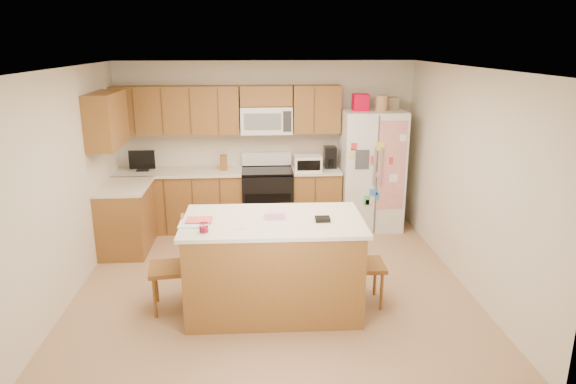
{
  "coord_description": "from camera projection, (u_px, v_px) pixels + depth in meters",
  "views": [
    {
      "loc": [
        -0.19,
        -5.57,
        2.76
      ],
      "look_at": [
        0.21,
        0.35,
        1.02
      ],
      "focal_mm": 32.0,
      "sensor_mm": 36.0,
      "label": 1
    }
  ],
  "objects": [
    {
      "name": "room_shell",
      "position": [
        272.0,
        165.0,
        5.72
      ],
      "size": [
        4.6,
        4.6,
        2.52
      ],
      "color": "beige",
      "rests_on": "ground"
    },
    {
      "name": "island",
      "position": [
        273.0,
        264.0,
        5.4
      ],
      "size": [
        1.88,
        1.1,
        1.1
      ],
      "color": "brown",
      "rests_on": "ground"
    },
    {
      "name": "windsor_chair_right",
      "position": [
        363.0,
        264.0,
        5.54
      ],
      "size": [
        0.41,
        0.42,
        0.97
      ],
      "color": "brown",
      "rests_on": "ground"
    },
    {
      "name": "refrigerator",
      "position": [
        371.0,
        169.0,
        7.76
      ],
      "size": [
        0.9,
        0.79,
        2.04
      ],
      "color": "white",
      "rests_on": "ground"
    },
    {
      "name": "cabinetry",
      "position": [
        201.0,
        173.0,
        7.52
      ],
      "size": [
        3.36,
        1.56,
        2.15
      ],
      "color": "brown",
      "rests_on": "ground"
    },
    {
      "name": "ground",
      "position": [
        273.0,
        283.0,
        6.13
      ],
      "size": [
        4.5,
        4.5,
        0.0
      ],
      "primitive_type": "plane",
      "color": "tan",
      "rests_on": "ground"
    },
    {
      "name": "windsor_chair_left",
      "position": [
        171.0,
        267.0,
        5.42
      ],
      "size": [
        0.46,
        0.48,
        1.0
      ],
      "color": "brown",
      "rests_on": "ground"
    },
    {
      "name": "stove",
      "position": [
        267.0,
        198.0,
        7.85
      ],
      "size": [
        0.76,
        0.65,
        1.13
      ],
      "color": "black",
      "rests_on": "ground"
    },
    {
      "name": "windsor_chair_back",
      "position": [
        273.0,
        246.0,
        6.15
      ],
      "size": [
        0.4,
        0.39,
        0.88
      ],
      "color": "brown",
      "rests_on": "ground"
    }
  ]
}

